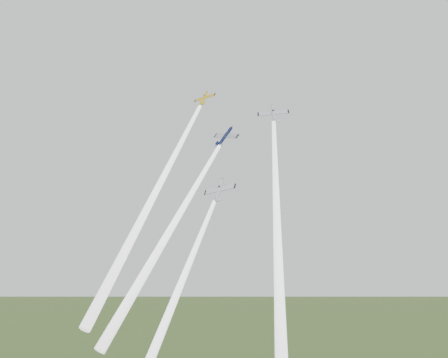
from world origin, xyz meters
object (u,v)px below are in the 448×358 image
plane_yellow (204,98)px  plane_silver_right (273,114)px  plane_navy (225,137)px  plane_silver_low (219,191)px

plane_yellow → plane_silver_right: (20.48, -2.32, -7.06)m
plane_navy → plane_silver_right: plane_silver_right is taller
plane_navy → plane_silver_right: size_ratio=1.03×
plane_yellow → plane_navy: plane_yellow is taller
plane_yellow → plane_silver_right: 21.79m
plane_yellow → plane_silver_right: bearing=-0.9°
plane_yellow → plane_silver_right: plane_yellow is taller
plane_navy → plane_silver_low: plane_navy is taller
plane_silver_right → plane_silver_low: size_ratio=0.88×
plane_navy → plane_silver_low: size_ratio=0.91×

